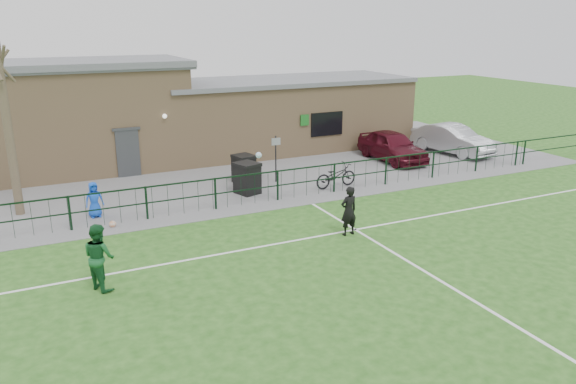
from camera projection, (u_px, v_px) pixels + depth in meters
name	position (u px, v px, depth m)	size (l,w,h in m)	color
ground	(372.00, 292.00, 14.35)	(90.00, 90.00, 0.00)	#245318
paving_strip	(209.00, 170.00, 25.98)	(34.00, 13.00, 0.02)	slate
pitch_line_touch	(256.00, 205.00, 21.07)	(28.00, 0.10, 0.01)	white
pitch_line_mid	(302.00, 239.00, 17.79)	(28.00, 0.10, 0.01)	white
pitch_line_perp	(434.00, 277.00, 15.17)	(0.10, 16.00, 0.01)	white
perimeter_fence	(254.00, 189.00, 21.07)	(28.00, 0.10, 1.20)	black
bare_tree	(8.00, 132.00, 19.21)	(0.30, 0.30, 6.00)	#4D3F2F
wheelie_bin_left	(247.00, 179.00, 22.32)	(0.77, 0.88, 1.17)	black
wheelie_bin_right	(244.00, 170.00, 23.81)	(0.74, 0.84, 1.12)	black
sign_post	(276.00, 159.00, 23.81)	(0.06, 0.06, 2.00)	black
car_maroon	(392.00, 146.00, 27.56)	(1.74, 4.32, 1.47)	#4C0D19
car_silver	(452.00, 139.00, 29.07)	(1.56, 4.48, 1.48)	#A9ABB0
bicycle_e	(336.00, 176.00, 23.16)	(0.66, 1.89, 0.99)	black
spectator_child	(94.00, 200.00, 19.61)	(0.62, 0.40, 1.27)	blue
goalkeeper_kick	(346.00, 209.00, 18.02)	(2.06, 3.82, 2.18)	black
outfield_player	(99.00, 257.00, 14.31)	(0.86, 0.67, 1.76)	#185429
ball_ground	(113.00, 224.00, 18.81)	(0.23, 0.23, 0.23)	silver
clubhouse	(171.00, 115.00, 27.55)	(24.25, 5.40, 4.96)	tan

